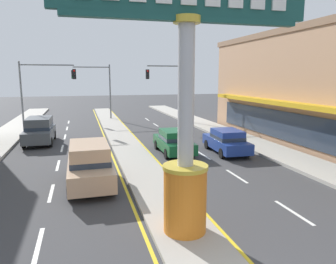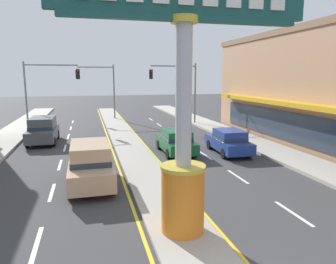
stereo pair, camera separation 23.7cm
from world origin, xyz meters
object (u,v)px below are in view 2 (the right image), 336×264
at_px(traffic_light_left_side, 46,84).
at_px(traffic_light_median_far, 100,83).
at_px(traffic_light_right_side, 179,83).
at_px(district_sign, 184,112).
at_px(sedan_mid_left_lane, 176,141).
at_px(suv_far_right_lane, 43,130).
at_px(suv_near_right_lane, 90,163).
at_px(sedan_near_left_lane, 229,141).

height_order(traffic_light_left_side, traffic_light_median_far, same).
relative_size(traffic_light_left_side, traffic_light_median_far, 1.00).
distance_m(traffic_light_right_side, traffic_light_median_far, 9.45).
bearing_deg(traffic_light_left_side, district_sign, -74.12).
bearing_deg(district_sign, sedan_mid_left_lane, 75.40).
xyz_separation_m(traffic_light_median_far, suv_far_right_lane, (-4.80, -11.91, -3.21)).
height_order(district_sign, sedan_mid_left_lane, district_sign).
xyz_separation_m(traffic_light_right_side, suv_near_right_lane, (-8.96, -16.53, -3.26)).
bearing_deg(sedan_near_left_lane, traffic_light_median_far, 111.35).
bearing_deg(traffic_light_median_far, suv_near_right_lane, -93.84).
relative_size(traffic_light_right_side, suv_far_right_lane, 1.34).
bearing_deg(district_sign, sedan_near_left_lane, 57.89).
bearing_deg(traffic_light_left_side, traffic_light_median_far, 48.92).
xyz_separation_m(suv_near_right_lane, sedan_mid_left_lane, (5.37, 4.76, -0.20)).
height_order(traffic_light_median_far, sedan_mid_left_lane, traffic_light_median_far).
xyz_separation_m(suv_near_right_lane, sedan_near_left_lane, (8.67, 3.98, -0.20)).
xyz_separation_m(district_sign, sedan_near_left_lane, (5.98, 9.53, -3.08)).
relative_size(traffic_light_median_far, suv_far_right_lane, 1.34).
height_order(traffic_light_right_side, traffic_light_median_far, same).
relative_size(traffic_light_right_side, traffic_light_median_far, 1.00).
bearing_deg(sedan_near_left_lane, suv_far_right_lane, 151.74).
bearing_deg(traffic_light_right_side, sedan_mid_left_lane, -106.95).
bearing_deg(suv_near_right_lane, sedan_mid_left_lane, 41.55).
bearing_deg(traffic_light_right_side, suv_far_right_lane, -153.51).
distance_m(district_sign, traffic_light_right_side, 22.95).
bearing_deg(district_sign, suv_near_right_lane, 115.83).
relative_size(district_sign, suv_far_right_lane, 1.66).
relative_size(traffic_light_left_side, traffic_light_right_side, 1.00).
xyz_separation_m(suv_far_right_lane, sedan_mid_left_lane, (8.67, -5.65, -0.20)).
relative_size(traffic_light_median_far, suv_near_right_lane, 1.34).
bearing_deg(sedan_mid_left_lane, suv_near_right_lane, -138.45).
relative_size(traffic_light_right_side, suv_near_right_lane, 1.34).
bearing_deg(suv_far_right_lane, traffic_light_left_side, 92.69).
relative_size(traffic_light_left_side, suv_near_right_lane, 1.34).
height_order(suv_far_right_lane, sedan_mid_left_lane, suv_far_right_lane).
bearing_deg(traffic_light_median_far, suv_far_right_lane, -111.93).
relative_size(traffic_light_left_side, sedan_mid_left_lane, 1.44).
height_order(district_sign, traffic_light_median_far, district_sign).
bearing_deg(traffic_light_right_side, district_sign, -105.86).
distance_m(traffic_light_median_far, suv_near_right_lane, 22.61).
bearing_deg(district_sign, traffic_light_left_side, 105.88).
xyz_separation_m(traffic_light_median_far, sedan_mid_left_lane, (3.88, -17.57, -3.41)).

